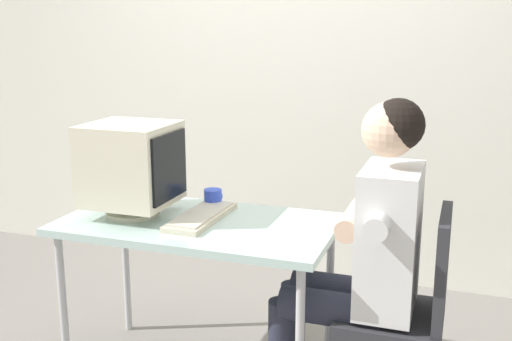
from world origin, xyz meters
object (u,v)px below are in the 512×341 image
object	(u,v)px
keyboard	(201,216)
office_chair	(408,305)
crt_monitor	(132,165)
person_seated	(363,247)
desk_mug	(213,198)
desk	(198,234)

from	to	relation	value
keyboard	office_chair	size ratio (longest dim) A/B	0.51
crt_monitor	keyboard	xyz separation A→B (m)	(0.32, 0.04, -0.22)
crt_monitor	person_seated	xyz separation A→B (m)	(1.05, -0.03, -0.25)
office_chair	person_seated	bearing A→B (deg)	180.00
keyboard	desk_mug	xyz separation A→B (m)	(-0.03, 0.20, 0.03)
crt_monitor	desk	bearing A→B (deg)	3.02
desk	crt_monitor	xyz separation A→B (m)	(-0.31, -0.02, 0.30)
person_seated	desk_mug	world-z (taller)	person_seated
keyboard	desk_mug	bearing A→B (deg)	97.36
keyboard	office_chair	world-z (taller)	office_chair
crt_monitor	office_chair	world-z (taller)	crt_monitor
desk	desk_mug	xyz separation A→B (m)	(-0.02, 0.22, 0.11)
crt_monitor	desk_mug	distance (m)	0.42
crt_monitor	office_chair	xyz separation A→B (m)	(1.24, -0.03, -0.48)
desk	office_chair	bearing A→B (deg)	-2.74
desk	crt_monitor	size ratio (longest dim) A/B	2.87
person_seated	desk_mug	distance (m)	0.81
desk_mug	office_chair	bearing A→B (deg)	-15.68
desk	person_seated	world-z (taller)	person_seated
desk_mug	crt_monitor	bearing A→B (deg)	-140.92
keyboard	person_seated	bearing A→B (deg)	-5.10
person_seated	desk_mug	bearing A→B (deg)	160.76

